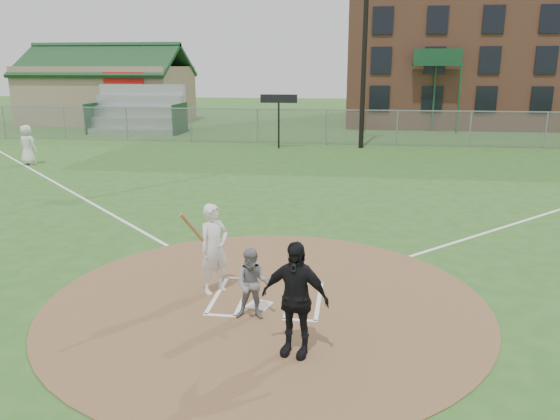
# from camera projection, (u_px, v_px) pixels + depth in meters

# --- Properties ---
(ground) EXTENTS (140.00, 140.00, 0.00)m
(ground) POSITION_uv_depth(u_px,v_px,m) (266.00, 302.00, 10.46)
(ground) COLOR #2A581E
(ground) RESTS_ON ground
(dirt_circle) EXTENTS (8.40, 8.40, 0.02)m
(dirt_circle) POSITION_uv_depth(u_px,v_px,m) (266.00, 301.00, 10.46)
(dirt_circle) COLOR brown
(dirt_circle) RESTS_ON ground
(home_plate) EXTENTS (0.51, 0.51, 0.03)m
(home_plate) POSITION_uv_depth(u_px,v_px,m) (259.00, 305.00, 10.24)
(home_plate) COLOR silver
(home_plate) RESTS_ON dirt_circle
(foul_line_third) EXTENTS (17.04, 17.04, 0.01)m
(foul_line_third) POSITION_uv_depth(u_px,v_px,m) (65.00, 188.00, 20.24)
(foul_line_third) COLOR white
(foul_line_third) RESTS_ON ground
(catcher) EXTENTS (0.65, 0.52, 1.29)m
(catcher) POSITION_uv_depth(u_px,v_px,m) (253.00, 284.00, 9.58)
(catcher) COLOR gray
(catcher) RESTS_ON dirt_circle
(umpire) EXTENTS (1.15, 0.68, 1.84)m
(umpire) POSITION_uv_depth(u_px,v_px,m) (295.00, 299.00, 8.32)
(umpire) COLOR black
(umpire) RESTS_ON dirt_circle
(ondeck_player) EXTENTS (1.00, 0.77, 1.82)m
(ondeck_player) POSITION_uv_depth(u_px,v_px,m) (27.00, 145.00, 24.93)
(ondeck_player) COLOR silver
(ondeck_player) RESTS_ON ground
(batters_boxes) EXTENTS (2.08, 1.88, 0.01)m
(batters_boxes) POSITION_uv_depth(u_px,v_px,m) (267.00, 297.00, 10.60)
(batters_boxes) COLOR white
(batters_boxes) RESTS_ON dirt_circle
(batter_at_plate) EXTENTS (0.85, 1.07, 1.80)m
(batter_at_plate) POSITION_uv_depth(u_px,v_px,m) (214.00, 249.00, 10.66)
(batter_at_plate) COLOR silver
(batter_at_plate) RESTS_ON dirt_circle
(outfield_fence) EXTENTS (56.08, 0.08, 2.03)m
(outfield_fence) POSITION_uv_depth(u_px,v_px,m) (326.00, 127.00, 31.29)
(outfield_fence) COLOR slate
(outfield_fence) RESTS_ON ground
(bleachers) EXTENTS (6.08, 3.20, 3.20)m
(bleachers) POSITION_uv_depth(u_px,v_px,m) (137.00, 109.00, 36.84)
(bleachers) COLOR #B7BABF
(bleachers) RESTS_ON ground
(clubhouse) EXTENTS (12.20, 8.71, 6.23)m
(clubhouse) POSITION_uv_depth(u_px,v_px,m) (109.00, 92.00, 43.79)
(clubhouse) COLOR #9B8669
(clubhouse) RESTS_ON ground
(brick_warehouse) EXTENTS (30.00, 17.17, 15.00)m
(brick_warehouse) POSITION_uv_depth(u_px,v_px,m) (542.00, 26.00, 42.90)
(brick_warehouse) COLOR #91563E
(brick_warehouse) RESTS_ON ground
(light_pole) EXTENTS (1.20, 0.30, 12.22)m
(light_pole) POSITION_uv_depth(u_px,v_px,m) (365.00, 23.00, 28.66)
(light_pole) COLOR black
(light_pole) RESTS_ON ground
(scoreboard_sign) EXTENTS (2.00, 0.10, 2.93)m
(scoreboard_sign) POSITION_uv_depth(u_px,v_px,m) (279.00, 105.00, 29.54)
(scoreboard_sign) COLOR black
(scoreboard_sign) RESTS_ON ground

